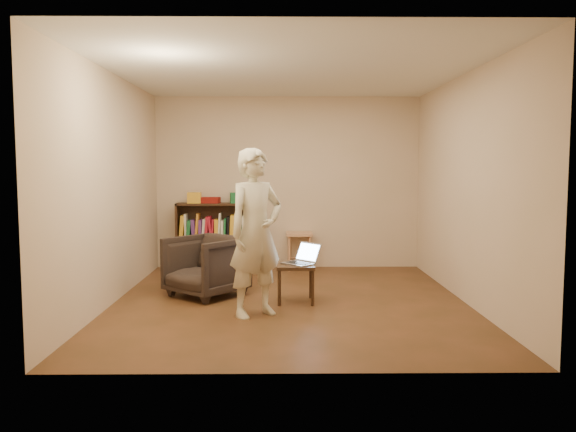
{
  "coord_description": "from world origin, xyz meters",
  "views": [
    {
      "loc": [
        -0.09,
        -6.32,
        1.54
      ],
      "look_at": [
        -0.02,
        0.35,
        0.96
      ],
      "focal_mm": 35.0,
      "sensor_mm": 36.0,
      "label": 1
    }
  ],
  "objects_px": {
    "armchair": "(206,266)",
    "person": "(256,233)",
    "stool": "(299,240)",
    "laptop": "(302,259)",
    "side_table": "(296,271)",
    "bookshelf": "(217,240)"
  },
  "relations": [
    {
      "from": "armchair",
      "to": "laptop",
      "type": "bearing_deg",
      "value": 26.06
    },
    {
      "from": "bookshelf",
      "to": "stool",
      "type": "height_order",
      "value": "bookshelf"
    },
    {
      "from": "stool",
      "to": "laptop",
      "type": "distance_m",
      "value": 2.01
    },
    {
      "from": "armchair",
      "to": "side_table",
      "type": "xyz_separation_m",
      "value": [
        1.06,
        -0.32,
        0.0
      ]
    },
    {
      "from": "stool",
      "to": "laptop",
      "type": "xyz_separation_m",
      "value": [
        -0.03,
        -2.01,
        0.04
      ]
    },
    {
      "from": "person",
      "to": "laptop",
      "type": "bearing_deg",
      "value": 13.9
    },
    {
      "from": "stool",
      "to": "side_table",
      "type": "height_order",
      "value": "stool"
    },
    {
      "from": "stool",
      "to": "side_table",
      "type": "relative_size",
      "value": 1.29
    },
    {
      "from": "bookshelf",
      "to": "armchair",
      "type": "distance_m",
      "value": 1.79
    },
    {
      "from": "armchair",
      "to": "person",
      "type": "distance_m",
      "value": 1.21
    },
    {
      "from": "stool",
      "to": "laptop",
      "type": "relative_size",
      "value": 1.17
    },
    {
      "from": "stool",
      "to": "armchair",
      "type": "xyz_separation_m",
      "value": [
        -1.17,
        -1.72,
        -0.09
      ]
    },
    {
      "from": "laptop",
      "to": "armchair",
      "type": "bearing_deg",
      "value": -147.35
    },
    {
      "from": "armchair",
      "to": "person",
      "type": "relative_size",
      "value": 0.46
    },
    {
      "from": "armchair",
      "to": "person",
      "type": "height_order",
      "value": "person"
    },
    {
      "from": "bookshelf",
      "to": "laptop",
      "type": "xyz_separation_m",
      "value": [
        1.21,
        -2.07,
        0.05
      ]
    },
    {
      "from": "side_table",
      "to": "person",
      "type": "bearing_deg",
      "value": -126.15
    },
    {
      "from": "stool",
      "to": "side_table",
      "type": "distance_m",
      "value": 2.05
    },
    {
      "from": "stool",
      "to": "person",
      "type": "relative_size",
      "value": 0.32
    },
    {
      "from": "side_table",
      "to": "armchair",
      "type": "bearing_deg",
      "value": 163.22
    },
    {
      "from": "bookshelf",
      "to": "person",
      "type": "height_order",
      "value": "person"
    },
    {
      "from": "side_table",
      "to": "laptop",
      "type": "height_order",
      "value": "laptop"
    }
  ]
}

